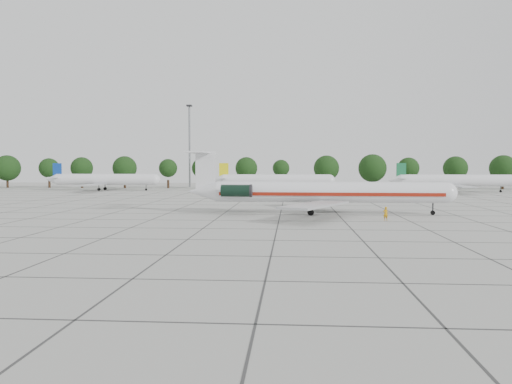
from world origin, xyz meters
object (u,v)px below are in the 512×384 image
main_airliner (315,192)px  ground_crew (386,214)px  bg_airliner_d (454,181)px  floodlight_mast (190,141)px  bg_airliner_c (275,181)px  bg_airliner_b (105,180)px

main_airliner → ground_crew: (8.41, -7.79, -2.26)m
ground_crew → bg_airliner_d: bg_airliner_d is taller
floodlight_mast → ground_crew: bearing=-64.5°
floodlight_mast → bg_airliner_c: bearing=-42.5°
bg_airliner_c → floodlight_mast: (-27.33, 25.08, 11.37)m
bg_airliner_b → bg_airliner_d: size_ratio=1.00×
main_airliner → bg_airliner_c: bearing=98.7°
ground_crew → bg_airliner_c: (-15.85, 65.52, 2.06)m
bg_airliner_c → bg_airliner_d: size_ratio=1.00×
main_airliner → floodlight_mast: floodlight_mast is taller
bg_airliner_c → bg_airliner_d: 45.33m
bg_airliner_c → bg_airliner_d: (45.31, 1.15, 0.00)m
bg_airliner_b → ground_crew: bearing=-48.2°
main_airliner → floodlight_mast: bearing=114.2°
bg_airliner_b → bg_airliner_d: bearing=-1.7°
bg_airliner_d → floodlight_mast: 77.33m
ground_crew → bg_airliner_c: 67.44m
bg_airliner_b → bg_airliner_c: bearing=-4.8°
main_airliner → ground_crew: main_airliner is taller
ground_crew → bg_airliner_b: bearing=-64.6°
ground_crew → bg_airliner_b: 93.24m
main_airliner → bg_airliner_b: bearing=132.5°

